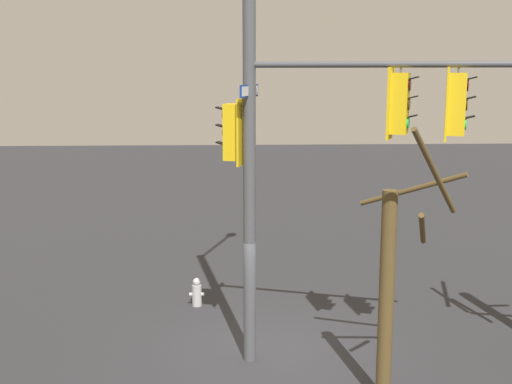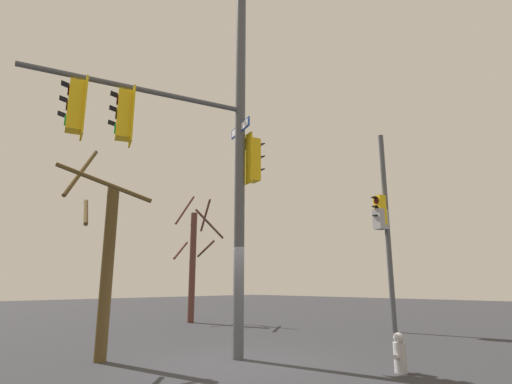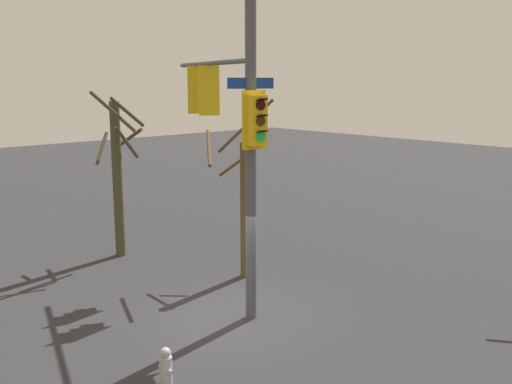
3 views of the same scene
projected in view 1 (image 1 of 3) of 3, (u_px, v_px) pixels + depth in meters
name	position (u px, v px, depth m)	size (l,w,h in m)	color
ground_plane	(265.00, 352.00, 14.01)	(80.00, 80.00, 0.00)	#2D2D31
main_signal_pole_assembly	(299.00, 103.00, 12.58)	(5.45, 4.94, 9.62)	#4C4F54
fire_hydrant	(197.00, 293.00, 16.70)	(0.38, 0.24, 0.73)	#B2B2B7
bare_tree_across_street	(392.00, 283.00, 11.50)	(1.68, 2.62, 5.06)	brown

